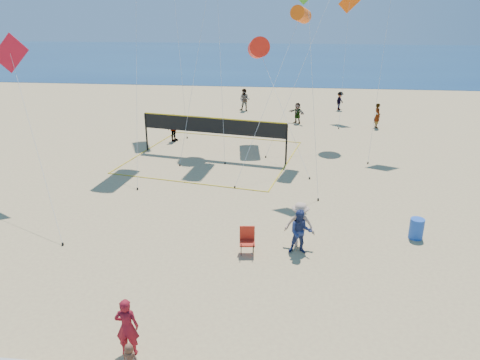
# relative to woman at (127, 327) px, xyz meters

# --- Properties ---
(ground) EXTENTS (120.00, 120.00, 0.00)m
(ground) POSITION_rel_woman_xyz_m (1.21, 1.73, -0.81)
(ground) COLOR tan
(ground) RESTS_ON ground
(ocean) EXTENTS (140.00, 50.00, 0.03)m
(ocean) POSITION_rel_woman_xyz_m (1.21, 63.73, -0.79)
(ocean) COLOR navy
(ocean) RESTS_ON ground
(woman) EXTENTS (0.62, 0.44, 1.61)m
(woman) POSITION_rel_woman_xyz_m (0.00, 0.00, 0.00)
(woman) COLOR maroon
(woman) RESTS_ON ground
(toddler) EXTENTS (0.41, 0.32, 0.75)m
(toddler) POSITION_rel_woman_xyz_m (0.49, -1.22, 0.17)
(toddler) COLOR brown
(toddler) RESTS_ON seawall
(bystander_a) EXTENTS (0.82, 0.65, 1.64)m
(bystander_a) POSITION_rel_woman_xyz_m (4.36, 5.53, 0.01)
(bystander_a) COLOR navy
(bystander_a) RESTS_ON ground
(bystander_b) EXTENTS (1.21, 0.84, 1.71)m
(bystander_b) POSITION_rel_woman_xyz_m (4.34, 6.02, 0.05)
(bystander_b) COLOR tan
(bystander_b) RESTS_ON ground
(far_person_0) EXTENTS (0.80, 1.10, 1.73)m
(far_person_0) POSITION_rel_woman_xyz_m (-3.37, 18.77, 0.06)
(far_person_0) COLOR gray
(far_person_0) RESTS_ON ground
(far_person_1) EXTENTS (1.34, 1.22, 1.49)m
(far_person_1) POSITION_rel_woman_xyz_m (4.41, 24.19, -0.06)
(far_person_1) COLOR gray
(far_person_1) RESTS_ON ground
(far_person_2) EXTENTS (0.51, 0.69, 1.71)m
(far_person_2) POSITION_rel_woman_xyz_m (9.91, 23.47, 0.05)
(far_person_2) COLOR gray
(far_person_2) RESTS_ON ground
(far_person_3) EXTENTS (0.99, 0.85, 1.76)m
(far_person_3) POSITION_rel_woman_xyz_m (0.25, 27.78, 0.07)
(far_person_3) COLOR gray
(far_person_3) RESTS_ON ground
(far_person_4) EXTENTS (0.95, 1.10, 1.48)m
(far_person_4) POSITION_rel_woman_xyz_m (7.86, 28.90, -0.07)
(far_person_4) COLOR gray
(far_person_4) RESTS_ON ground
(camp_chair) EXTENTS (0.58, 0.70, 1.09)m
(camp_chair) POSITION_rel_woman_xyz_m (2.51, 5.33, -0.25)
(camp_chair) COLOR red
(camp_chair) RESTS_ON ground
(trash_barrel) EXTENTS (0.65, 0.65, 0.78)m
(trash_barrel) POSITION_rel_woman_xyz_m (8.71, 7.09, -0.41)
(trash_barrel) COLOR blue
(trash_barrel) RESTS_ON ground
(volleyball_net) EXTENTS (10.02, 9.90, 2.29)m
(volleyball_net) POSITION_rel_woman_xyz_m (-0.37, 15.89, 0.75)
(volleyball_net) COLOR black
(volleyball_net) RESTS_ON ground
(kite_2) EXTENTS (3.48, 6.27, 8.14)m
(kite_2) POSITION_rel_woman_xyz_m (4.23, 16.57, 6.83)
(kite_2) COLOR #FF580B
(kite_2) RESTS_ON ground
(kite_3) EXTENTS (4.62, 4.99, 7.12)m
(kite_3) POSITION_rel_woman_xyz_m (-7.77, 9.73, 5.16)
(kite_3) COLOR red
(kite_3) RESTS_ON ground
(kite_4) EXTENTS (1.66, 2.78, 9.65)m
(kite_4) POSITION_rel_woman_xyz_m (4.44, 12.68, 7.54)
(kite_4) COLOR green
(kite_4) RESTS_ON ground
(kite_9) EXTENTS (1.54, 4.74, 8.99)m
(kite_9) POSITION_rel_woman_xyz_m (7.80, 27.06, 6.93)
(kite_9) COLOR #FF580B
(kite_9) RESTS_ON ground
(kite_10) EXTENTS (3.89, 8.02, 6.45)m
(kite_10) POSITION_rel_woman_xyz_m (1.86, 19.41, 4.88)
(kite_10) COLOR red
(kite_10) RESTS_ON ground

